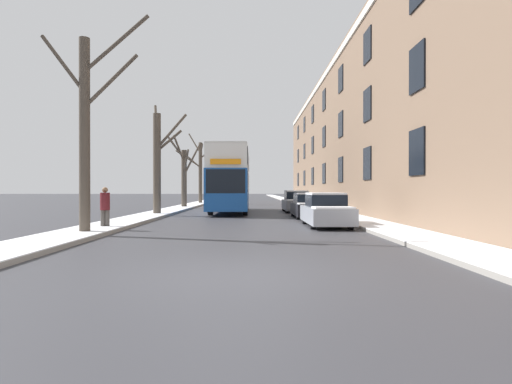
# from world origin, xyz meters

# --- Properties ---
(ground_plane) EXTENTS (320.00, 320.00, 0.00)m
(ground_plane) POSITION_xyz_m (0.00, 0.00, 0.00)
(ground_plane) COLOR #38383D
(sidewalk_left) EXTENTS (2.02, 130.00, 0.16)m
(sidewalk_left) POSITION_xyz_m (-5.77, 53.00, 0.08)
(sidewalk_left) COLOR gray
(sidewalk_left) RESTS_ON ground
(sidewalk_right) EXTENTS (2.02, 130.00, 0.16)m
(sidewalk_right) POSITION_xyz_m (5.77, 53.00, 0.08)
(sidewalk_right) COLOR gray
(sidewalk_right) RESTS_ON ground
(terrace_facade_right) EXTENTS (9.10, 52.69, 12.17)m
(terrace_facade_right) POSITION_xyz_m (11.28, 27.62, 6.09)
(terrace_facade_right) COLOR #7A604C
(terrace_facade_right) RESTS_ON ground
(bare_tree_left_0) EXTENTS (3.96, 0.88, 7.67)m
(bare_tree_left_0) POSITION_xyz_m (-5.51, 6.62, 3.84)
(bare_tree_left_0) COLOR #4C4238
(bare_tree_left_0) RESTS_ON ground
(bare_tree_left_1) EXTENTS (2.49, 2.25, 7.35)m
(bare_tree_left_1) POSITION_xyz_m (-5.56, 17.64, 3.57)
(bare_tree_left_1) COLOR #4C4238
(bare_tree_left_1) RESTS_ON ground
(bare_tree_left_2) EXTENTS (2.56, 2.81, 6.25)m
(bare_tree_left_2) POSITION_xyz_m (-5.65, 27.76, 3.06)
(bare_tree_left_2) COLOR #4C4238
(bare_tree_left_2) RESTS_ON ground
(bare_tree_left_3) EXTENTS (5.09, 2.70, 8.26)m
(bare_tree_left_3) POSITION_xyz_m (-5.64, 38.30, 4.00)
(bare_tree_left_3) COLOR #4C4238
(bare_tree_left_3) RESTS_ON ground
(double_decker_bus) EXTENTS (2.60, 11.22, 4.49)m
(double_decker_bus) POSITION_xyz_m (-1.17, 21.30, 2.54)
(double_decker_bus) COLOR #194C99
(double_decker_bus) RESTS_ON ground
(parked_car_0) EXTENTS (1.78, 4.30, 1.50)m
(parked_car_0) POSITION_xyz_m (3.67, 10.11, 0.69)
(parked_car_0) COLOR #9EA3AD
(parked_car_0) RESTS_ON ground
(parked_car_1) EXTENTS (1.75, 4.49, 1.45)m
(parked_car_1) POSITION_xyz_m (3.67, 15.58, 0.67)
(parked_car_1) COLOR black
(parked_car_1) RESTS_ON ground
(parked_car_2) EXTENTS (1.89, 4.37, 1.59)m
(parked_car_2) POSITION_xyz_m (3.67, 21.88, 0.72)
(parked_car_2) COLOR slate
(parked_car_2) RESTS_ON ground
(pedestrian_left_sidewalk) EXTENTS (0.38, 0.38, 1.74)m
(pedestrian_left_sidewalk) POSITION_xyz_m (-5.56, 8.56, 0.95)
(pedestrian_left_sidewalk) COLOR #4C4742
(pedestrian_left_sidewalk) RESTS_ON ground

